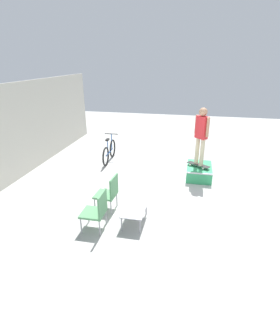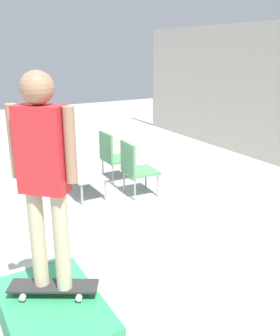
{
  "view_description": "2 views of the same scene",
  "coord_description": "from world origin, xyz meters",
  "px_view_note": "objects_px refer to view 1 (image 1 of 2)",
  "views": [
    {
      "loc": [
        -6.57,
        -0.32,
        3.67
      ],
      "look_at": [
        0.05,
        1.07,
        0.83
      ],
      "focal_mm": 28.0,
      "sensor_mm": 36.0,
      "label": 1
    },
    {
      "loc": [
        4.4,
        -1.31,
        2.46
      ],
      "look_at": [
        0.08,
        1.18,
        0.85
      ],
      "focal_mm": 40.0,
      "sensor_mm": 36.0,
      "label": 2
    }
  ],
  "objects_px": {
    "patio_chair_right": "(109,192)",
    "bicycle": "(109,152)",
    "skate_ramp_box": "(199,171)",
    "person_skater": "(201,132)",
    "skateboard_on_ramp": "(198,165)",
    "coffee_table": "(134,210)",
    "patio_chair_left": "(97,210)"
  },
  "relations": [
    {
      "from": "patio_chair_right",
      "to": "bicycle",
      "type": "distance_m",
      "value": 3.56
    },
    {
      "from": "person_skater",
      "to": "patio_chair_left",
      "type": "relative_size",
      "value": 1.92
    },
    {
      "from": "skate_ramp_box",
      "to": "bicycle",
      "type": "xyz_separation_m",
      "value": [
        0.79,
        3.38,
        0.19
      ]
    },
    {
      "from": "coffee_table",
      "to": "patio_chair_left",
      "type": "bearing_deg",
      "value": 119.9
    },
    {
      "from": "coffee_table",
      "to": "patio_chair_right",
      "type": "relative_size",
      "value": 0.93
    },
    {
      "from": "person_skater",
      "to": "patio_chair_right",
      "type": "height_order",
      "value": "person_skater"
    },
    {
      "from": "patio_chair_left",
      "to": "coffee_table",
      "type": "bearing_deg",
      "value": 119.42
    },
    {
      "from": "skate_ramp_box",
      "to": "person_skater",
      "type": "height_order",
      "value": "person_skater"
    },
    {
      "from": "coffee_table",
      "to": "skateboard_on_ramp",
      "type": "bearing_deg",
      "value": -26.53
    },
    {
      "from": "skateboard_on_ramp",
      "to": "coffee_table",
      "type": "bearing_deg",
      "value": 94.15
    },
    {
      "from": "skateboard_on_ramp",
      "to": "patio_chair_left",
      "type": "distance_m",
      "value": 4.06
    },
    {
      "from": "person_skater",
      "to": "patio_chair_left",
      "type": "bearing_deg",
      "value": 101.72
    },
    {
      "from": "skateboard_on_ramp",
      "to": "coffee_table",
      "type": "distance_m",
      "value": 3.3
    },
    {
      "from": "skate_ramp_box",
      "to": "bicycle",
      "type": "distance_m",
      "value": 3.47
    },
    {
      "from": "coffee_table",
      "to": "patio_chair_right",
      "type": "height_order",
      "value": "patio_chair_right"
    },
    {
      "from": "patio_chair_right",
      "to": "bicycle",
      "type": "bearing_deg",
      "value": -158.85
    },
    {
      "from": "skateboard_on_ramp",
      "to": "person_skater",
      "type": "relative_size",
      "value": 0.42
    },
    {
      "from": "skateboard_on_ramp",
      "to": "person_skater",
      "type": "bearing_deg",
      "value": -59.32
    },
    {
      "from": "coffee_table",
      "to": "patio_chair_right",
      "type": "xyz_separation_m",
      "value": [
        0.44,
        0.76,
        0.18
      ]
    },
    {
      "from": "person_skater",
      "to": "bicycle",
      "type": "xyz_separation_m",
      "value": [
        0.87,
        3.33,
        -1.19
      ]
    },
    {
      "from": "skateboard_on_ramp",
      "to": "patio_chair_left",
      "type": "xyz_separation_m",
      "value": [
        -3.39,
        2.24,
        0.06
      ]
    },
    {
      "from": "patio_chair_left",
      "to": "skate_ramp_box",
      "type": "bearing_deg",
      "value": 146.15
    },
    {
      "from": "patio_chair_right",
      "to": "skateboard_on_ramp",
      "type": "bearing_deg",
      "value": 141.47
    },
    {
      "from": "coffee_table",
      "to": "patio_chair_left",
      "type": "xyz_separation_m",
      "value": [
        -0.44,
        0.76,
        0.18
      ]
    },
    {
      "from": "patio_chair_right",
      "to": "person_skater",
      "type": "bearing_deg",
      "value": 141.47
    },
    {
      "from": "skate_ramp_box",
      "to": "person_skater",
      "type": "xyz_separation_m",
      "value": [
        -0.07,
        0.04,
        1.38
      ]
    },
    {
      "from": "skate_ramp_box",
      "to": "coffee_table",
      "type": "bearing_deg",
      "value": 153.38
    },
    {
      "from": "patio_chair_left",
      "to": "patio_chair_right",
      "type": "distance_m",
      "value": 0.87
    },
    {
      "from": "bicycle",
      "to": "patio_chair_left",
      "type": "bearing_deg",
      "value": -167.79
    },
    {
      "from": "skate_ramp_box",
      "to": "patio_chair_left",
      "type": "distance_m",
      "value": 4.16
    },
    {
      "from": "bicycle",
      "to": "skateboard_on_ramp",
      "type": "bearing_deg",
      "value": -106.85
    },
    {
      "from": "skate_ramp_box",
      "to": "person_skater",
      "type": "bearing_deg",
      "value": 149.84
    }
  ]
}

